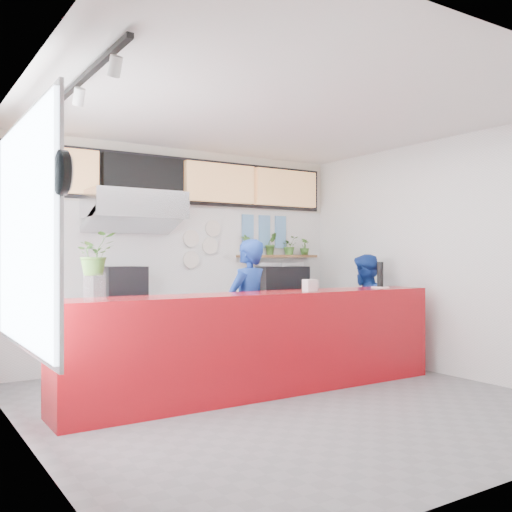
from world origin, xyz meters
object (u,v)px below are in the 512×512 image
service_counter (263,343)px  pepper_mill (380,274)px  panini_oven (121,285)px  staff_center (248,310)px  espresso_machine (282,281)px  staff_right (365,311)px

service_counter → pepper_mill: 1.88m
panini_oven → staff_center: bearing=-49.1°
espresso_machine → staff_center: size_ratio=0.41×
staff_center → staff_right: bearing=156.9°
staff_center → espresso_machine: bearing=-158.2°
service_counter → staff_center: 0.70m
espresso_machine → staff_right: staff_right is taller
staff_right → panini_oven: bearing=-58.1°
staff_center → service_counter: bearing=53.9°
espresso_machine → staff_right: size_ratio=0.46×
panini_oven → staff_right: bearing=-26.8°
panini_oven → pepper_mill: (2.70, -1.82, 0.14)m
staff_right → pepper_mill: 0.77m
panini_oven → espresso_machine: size_ratio=0.75×
service_counter → pepper_mill: size_ratio=14.39×
espresso_machine → pepper_mill: (0.21, -1.82, 0.15)m
service_counter → panini_oven: bearing=118.2°
espresso_machine → pepper_mill: 1.84m
service_counter → espresso_machine: espresso_machine is taller
staff_center → pepper_mill: size_ratio=5.44×
service_counter → staff_center: bearing=73.5°
panini_oven → staff_right: (2.94, -1.30, -0.37)m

